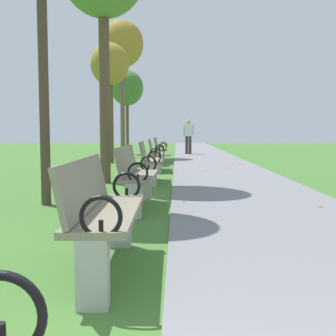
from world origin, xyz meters
name	(u,v)px	position (x,y,z in m)	size (l,w,h in m)	color
paved_walkway	(206,157)	(1.33, 18.00, 0.01)	(2.65, 44.00, 0.02)	slate
park_bench_2	(102,211)	(-0.50, 2.93, 0.49)	(0.49, 1.60, 0.90)	gray
park_bench_3	(136,175)	(-0.50, 5.80, 0.49)	(0.51, 1.61, 0.90)	gray
park_bench_4	(149,160)	(-0.50, 8.95, 0.49)	(0.53, 1.62, 0.90)	gray
park_bench_5	(156,154)	(-0.50, 11.78, 0.49)	(0.54, 1.62, 0.90)	gray
park_bench_6	(160,149)	(-0.50, 14.92, 0.49)	(0.49, 1.60, 0.90)	gray
tree_3	(110,67)	(-2.21, 14.79, 3.31)	(1.32, 1.32, 4.13)	brown
tree_4	(122,45)	(-2.21, 18.23, 4.68)	(1.78, 1.78, 5.73)	brown
tree_5	(127,88)	(-2.30, 20.77, 3.15)	(1.54, 1.54, 4.02)	brown
pedestrian_walking	(188,135)	(0.64, 20.43, 0.93)	(0.53, 0.22, 1.62)	#3D3328
scattered_leaves	(187,185)	(0.30, 8.38, 0.01)	(4.65, 19.05, 0.02)	#93511E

